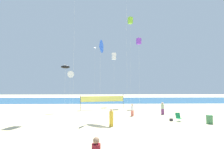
{
  "coord_description": "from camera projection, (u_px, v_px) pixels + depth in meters",
  "views": [
    {
      "loc": [
        -0.87,
        -16.38,
        3.81
      ],
      "look_at": [
        -0.17,
        10.21,
        5.77
      ],
      "focal_mm": 25.91,
      "sensor_mm": 36.0,
      "label": 1
    }
  ],
  "objects": [
    {
      "name": "kite_white_box",
      "position": [
        114.0,
        56.0,
        32.63
      ],
      "size": [
        0.88,
        0.88,
        10.54
      ],
      "color": "silver",
      "rests_on": "ground"
    },
    {
      "name": "kite_white_delta",
      "position": [
        70.0,
        74.0,
        34.93
      ],
      "size": [
        1.51,
        1.24,
        7.18
      ],
      "color": "silver",
      "rests_on": "ground"
    },
    {
      "name": "kite_black_inflatable",
      "position": [
        65.0,
        67.0,
        25.05
      ],
      "size": [
        1.44,
        0.88,
        7.2
      ],
      "color": "silver",
      "rests_on": "ground"
    },
    {
      "name": "ground_plane",
      "position": [
        116.0,
        125.0,
        16.07
      ],
      "size": [
        120.0,
        120.0,
        0.0
      ],
      "primitive_type": "plane",
      "color": "beige"
    },
    {
      "name": "kite_lime_box",
      "position": [
        130.0,
        21.0,
        33.56
      ],
      "size": [
        1.03,
        1.03,
        18.14
      ],
      "color": "silver",
      "rests_on": "ground"
    },
    {
      "name": "beachgoer_mustard_shirt",
      "position": [
        111.0,
        117.0,
        15.44
      ],
      "size": [
        0.39,
        0.39,
        1.71
      ],
      "rotation": [
        0.0,
        0.0,
        3.12
      ],
      "color": "gold",
      "rests_on": "ground"
    },
    {
      "name": "kite_white_diamond",
      "position": [
        95.0,
        49.0,
        29.46
      ],
      "size": [
        0.72,
        0.72,
        11.04
      ],
      "color": "silver",
      "rests_on": "ground"
    },
    {
      "name": "kite_violet_box",
      "position": [
        139.0,
        41.0,
        31.14
      ],
      "size": [
        0.92,
        0.92,
        13.09
      ],
      "color": "silver",
      "rests_on": "ground"
    },
    {
      "name": "beachgoer_sage_shirt",
      "position": [
        163.0,
        108.0,
        22.02
      ],
      "size": [
        0.38,
        0.38,
        1.65
      ],
      "rotation": [
        0.0,
        0.0,
        6.17
      ],
      "color": "#7A3872",
      "rests_on": "ground"
    },
    {
      "name": "kite_blue_delta",
      "position": [
        100.0,
        47.0,
        18.75
      ],
      "size": [
        0.7,
        1.55,
        9.2
      ],
      "color": "silver",
      "rests_on": "ground"
    },
    {
      "name": "beach_handbag",
      "position": [
        171.0,
        120.0,
        17.77
      ],
      "size": [
        0.35,
        0.17,
        0.28
      ],
      "primitive_type": "cube",
      "color": "#2D2D33",
      "rests_on": "ground"
    },
    {
      "name": "beachgoer_white_shirt",
      "position": [
        132.0,
        109.0,
        20.85
      ],
      "size": [
        0.36,
        0.36,
        1.58
      ],
      "rotation": [
        0.0,
        0.0,
        1.29
      ],
      "color": "#EA7260",
      "rests_on": "ground"
    },
    {
      "name": "volleyball_net",
      "position": [
        103.0,
        100.0,
        26.85
      ],
      "size": [
        7.12,
        1.74,
        2.4
      ],
      "color": "#4C4C51",
      "rests_on": "ground"
    },
    {
      "name": "trash_barrel",
      "position": [
        209.0,
        119.0,
        16.57
      ],
      "size": [
        0.62,
        0.62,
        0.85
      ],
      "primitive_type": "cylinder",
      "color": "#3F7F4C",
      "rests_on": "ground"
    },
    {
      "name": "folding_beach_chair",
      "position": [
        178.0,
        117.0,
        17.73
      ],
      "size": [
        0.52,
        0.65,
        0.89
      ],
      "rotation": [
        0.0,
        0.0,
        -0.69
      ],
      "color": "#1E8C4C",
      "rests_on": "ground"
    },
    {
      "name": "ocean_band",
      "position": [
        111.0,
        100.0,
        45.09
      ],
      "size": [
        120.0,
        20.0,
        0.01
      ],
      "primitive_type": "cube",
      "color": "#28608C",
      "rests_on": "ground"
    }
  ]
}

